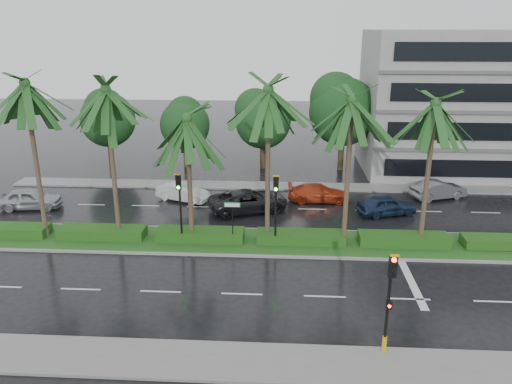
# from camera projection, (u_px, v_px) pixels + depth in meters

# --- Properties ---
(ground) EXTENTS (120.00, 120.00, 0.00)m
(ground) POSITION_uv_depth(u_px,v_px,m) (249.00, 250.00, 28.91)
(ground) COLOR black
(ground) RESTS_ON ground
(near_sidewalk) EXTENTS (40.00, 2.40, 0.12)m
(near_sidewalk) POSITION_uv_depth(u_px,v_px,m) (230.00, 362.00, 19.23)
(near_sidewalk) COLOR slate
(near_sidewalk) RESTS_ON ground
(far_sidewalk) EXTENTS (40.00, 2.00, 0.12)m
(far_sidewalk) POSITION_uv_depth(u_px,v_px,m) (260.00, 186.00, 40.24)
(far_sidewalk) COLOR slate
(far_sidewalk) RESTS_ON ground
(median) EXTENTS (36.00, 4.00, 0.15)m
(median) POSITION_uv_depth(u_px,v_px,m) (250.00, 242.00, 29.83)
(median) COLOR gray
(median) RESTS_ON ground
(hedge) EXTENTS (35.20, 1.40, 0.60)m
(hedge) POSITION_uv_depth(u_px,v_px,m) (250.00, 236.00, 29.71)
(hedge) COLOR #1C4C15
(hedge) RESTS_ON median
(lane_markings) EXTENTS (34.00, 13.06, 0.01)m
(lane_markings) POSITION_uv_depth(u_px,v_px,m) (302.00, 254.00, 28.33)
(lane_markings) COLOR silver
(lane_markings) RESTS_ON ground
(palm_row) EXTENTS (26.30, 4.20, 10.00)m
(palm_row) POSITION_uv_depth(u_px,v_px,m) (227.00, 109.00, 27.39)
(palm_row) COLOR #423826
(palm_row) RESTS_ON median
(signal_near) EXTENTS (0.34, 0.45, 4.36)m
(signal_near) POSITION_uv_depth(u_px,v_px,m) (389.00, 300.00, 18.89)
(signal_near) COLOR black
(signal_near) RESTS_ON near_sidewalk
(signal_median_left) EXTENTS (0.34, 0.42, 4.36)m
(signal_median_left) POSITION_uv_depth(u_px,v_px,m) (180.00, 198.00, 28.45)
(signal_median_left) COLOR black
(signal_median_left) RESTS_ON median
(signal_median_right) EXTENTS (0.34, 0.42, 4.36)m
(signal_median_right) POSITION_uv_depth(u_px,v_px,m) (276.00, 200.00, 28.15)
(signal_median_right) COLOR black
(signal_median_right) RESTS_ON median
(street_sign) EXTENTS (0.95, 0.09, 2.60)m
(street_sign) POSITION_uv_depth(u_px,v_px,m) (232.00, 212.00, 28.74)
(street_sign) COLOR black
(street_sign) RESTS_ON median
(bg_trees) EXTENTS (33.24, 5.96, 8.60)m
(bg_trees) POSITION_uv_depth(u_px,v_px,m) (290.00, 114.00, 43.84)
(bg_trees) COLOR #392A1A
(bg_trees) RESTS_ON ground
(building) EXTENTS (16.00, 10.00, 12.00)m
(building) POSITION_uv_depth(u_px,v_px,m) (460.00, 103.00, 43.09)
(building) COLOR gray
(building) RESTS_ON ground
(car_silver) EXTENTS (2.36, 4.54, 1.48)m
(car_silver) POSITION_uv_depth(u_px,v_px,m) (30.00, 199.00, 35.21)
(car_silver) COLOR #A5A7AC
(car_silver) RESTS_ON ground
(car_white) EXTENTS (2.76, 4.23, 1.32)m
(car_white) POSITION_uv_depth(u_px,v_px,m) (183.00, 192.00, 36.83)
(car_white) COLOR silver
(car_white) RESTS_ON ground
(car_darkgrey) EXTENTS (4.39, 6.08, 1.54)m
(car_darkgrey) POSITION_uv_depth(u_px,v_px,m) (248.00, 201.00, 34.68)
(car_darkgrey) COLOR black
(car_darkgrey) RESTS_ON ground
(car_red) EXTENTS (1.95, 4.55, 1.30)m
(car_red) POSITION_uv_depth(u_px,v_px,m) (318.00, 193.00, 36.67)
(car_red) COLOR #A42E11
(car_red) RESTS_ON ground
(car_blue) EXTENTS (2.69, 4.32, 1.37)m
(car_blue) POSITION_uv_depth(u_px,v_px,m) (387.00, 205.00, 34.08)
(car_blue) COLOR #172845
(car_blue) RESTS_ON ground
(car_grey) EXTENTS (2.84, 4.46, 1.39)m
(car_grey) POSITION_uv_depth(u_px,v_px,m) (438.00, 190.00, 37.27)
(car_grey) COLOR #57585C
(car_grey) RESTS_ON ground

